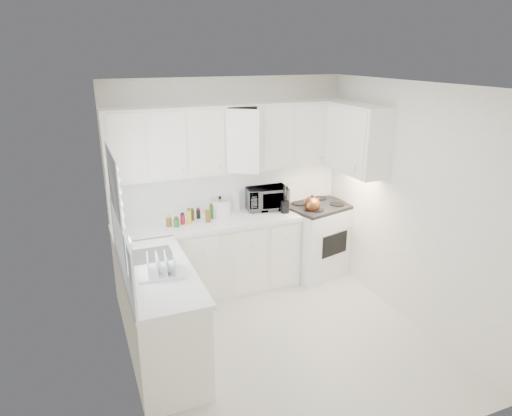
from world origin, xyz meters
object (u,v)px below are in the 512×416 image
stove (317,229)px  dish_rack (160,264)px  rice_cooker (220,206)px  tea_kettle (312,203)px  utensil_crock (285,199)px  microwave (266,196)px

stove → dish_rack: stove is taller
rice_cooker → dish_rack: bearing=-135.0°
tea_kettle → dish_rack: 2.35m
stove → dish_rack: bearing=-167.5°
stove → dish_rack: size_ratio=3.16×
tea_kettle → utensil_crock: utensil_crock is taller
tea_kettle → rice_cooker: size_ratio=1.03×
tea_kettle → utensil_crock: 0.35m
rice_cooker → utensil_crock: size_ratio=0.71×
stove → rice_cooker: (-1.31, 0.12, 0.45)m
stove → rice_cooker: bearing=159.8°
rice_cooker → dish_rack: 1.64m
stove → microwave: bearing=150.8°
stove → microwave: 0.85m
stove → rice_cooker: stove is taller
tea_kettle → microwave: microwave is taller
utensil_crock → microwave: bearing=123.5°
tea_kettle → utensil_crock: (-0.33, 0.09, 0.07)m
utensil_crock → dish_rack: size_ratio=0.91×
rice_cooker → utensil_crock: (0.79, -0.18, 0.05)m
tea_kettle → rice_cooker: (-1.13, 0.28, 0.02)m
rice_cooker → stove: bearing=-13.3°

